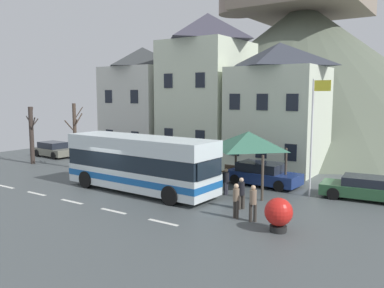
% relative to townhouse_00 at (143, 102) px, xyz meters
% --- Properties ---
extents(ground_plane, '(40.00, 60.00, 0.07)m').
position_rel_townhouse_00_xyz_m(ground_plane, '(7.53, -11.78, -4.85)').
color(ground_plane, '#484E4F').
extents(townhouse_00, '(5.95, 5.62, 9.65)m').
position_rel_townhouse_00_xyz_m(townhouse_00, '(0.00, 0.00, 0.00)').
color(townhouse_00, silver).
rests_on(townhouse_00, ground_plane).
extents(townhouse_01, '(5.86, 6.71, 11.97)m').
position_rel_townhouse_00_xyz_m(townhouse_01, '(6.49, 0.55, 1.16)').
color(townhouse_01, beige).
rests_on(townhouse_01, ground_plane).
extents(townhouse_02, '(6.19, 5.70, 9.17)m').
position_rel_townhouse_00_xyz_m(townhouse_02, '(12.88, 0.04, -0.24)').
color(townhouse_02, beige).
rests_on(townhouse_02, ground_plane).
extents(hilltop_castle, '(42.36, 42.36, 22.98)m').
position_rel_townhouse_00_xyz_m(hilltop_castle, '(7.81, 19.53, 3.72)').
color(hilltop_castle, '#596252').
rests_on(hilltop_castle, ground_plane).
extents(transit_bus, '(9.56, 2.97, 3.14)m').
position_rel_townhouse_00_xyz_m(transit_bus, '(9.01, -10.71, -3.24)').
color(transit_bus, silver).
rests_on(transit_bus, ground_plane).
extents(bus_shelter, '(3.60, 3.60, 3.42)m').
position_rel_townhouse_00_xyz_m(bus_shelter, '(13.95, -7.00, -1.94)').
color(bus_shelter, '#473D33').
rests_on(bus_shelter, ground_plane).
extents(parked_car_00, '(4.50, 2.21, 1.38)m').
position_rel_townhouse_00_xyz_m(parked_car_00, '(14.13, -5.32, -4.15)').
color(parked_car_00, navy).
rests_on(parked_car_00, ground_plane).
extents(parked_car_01, '(4.65, 2.32, 1.33)m').
position_rel_townhouse_00_xyz_m(parked_car_01, '(3.91, -4.76, -4.17)').
color(parked_car_01, black).
rests_on(parked_car_01, ground_plane).
extents(parked_car_02, '(4.01, 2.19, 1.30)m').
position_rel_townhouse_00_xyz_m(parked_car_02, '(-5.83, -5.38, -4.18)').
color(parked_car_02, slate).
rests_on(parked_car_02, ground_plane).
extents(parked_car_03, '(4.40, 2.27, 1.33)m').
position_rel_townhouse_00_xyz_m(parked_car_03, '(-0.84, -4.39, -4.17)').
color(parked_car_03, silver).
rests_on(parked_car_03, ground_plane).
extents(parked_car_04, '(4.60, 2.34, 1.22)m').
position_rel_townhouse_00_xyz_m(parked_car_04, '(20.05, -5.33, -4.22)').
color(parked_car_04, '#2C5936').
rests_on(parked_car_04, ground_plane).
extents(pedestrian_00, '(0.34, 0.38, 1.47)m').
position_rel_townhouse_00_xyz_m(pedestrian_00, '(13.42, -8.60, -4.04)').
color(pedestrian_00, '#2D2D38').
rests_on(pedestrian_00, ground_plane).
extents(pedestrian_01, '(0.31, 0.29, 1.59)m').
position_rel_townhouse_00_xyz_m(pedestrian_01, '(15.88, -12.09, -3.94)').
color(pedestrian_01, '#38332D').
rests_on(pedestrian_01, ground_plane).
extents(pedestrian_02, '(0.31, 0.31, 1.62)m').
position_rel_townhouse_00_xyz_m(pedestrian_02, '(16.70, -12.08, -3.93)').
color(pedestrian_02, '#38332D').
rests_on(pedestrian_02, ground_plane).
extents(pedestrian_03, '(0.32, 0.37, 1.54)m').
position_rel_townhouse_00_xyz_m(pedestrian_03, '(15.40, -10.64, -4.03)').
color(pedestrian_03, '#38332D').
rests_on(pedestrian_03, ground_plane).
extents(public_bench, '(1.65, 0.48, 0.87)m').
position_rel_townhouse_00_xyz_m(public_bench, '(11.90, -4.71, -4.35)').
color(public_bench, '#473828').
rests_on(public_bench, ground_plane).
extents(flagpole, '(0.95, 0.10, 6.31)m').
position_rel_townhouse_00_xyz_m(flagpole, '(17.47, -6.40, -1.13)').
color(flagpole, silver).
rests_on(flagpole, ground_plane).
extents(harbour_buoy, '(1.14, 1.14, 1.39)m').
position_rel_townhouse_00_xyz_m(harbour_buoy, '(18.11, -12.66, -4.05)').
color(harbour_buoy, black).
rests_on(harbour_buoy, ground_plane).
extents(bare_tree_00, '(1.45, 1.45, 4.84)m').
position_rel_townhouse_00_xyz_m(bare_tree_00, '(0.16, -7.92, -2.30)').
color(bare_tree_00, '#47382D').
rests_on(bare_tree_00, ground_plane).
extents(bare_tree_01, '(1.78, 0.92, 4.53)m').
position_rel_townhouse_00_xyz_m(bare_tree_01, '(-4.23, -8.57, -2.49)').
color(bare_tree_01, '#382D28').
rests_on(bare_tree_01, ground_plane).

